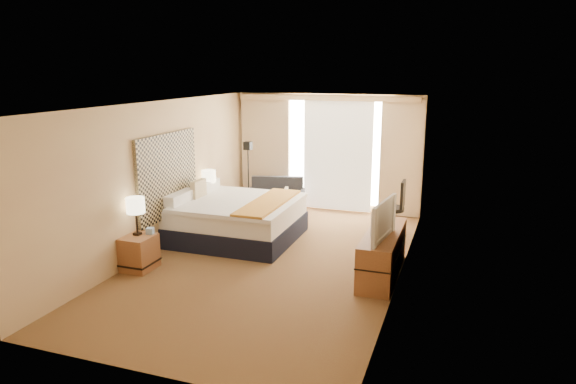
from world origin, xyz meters
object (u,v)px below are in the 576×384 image
(lamp_left, at_px, (135,206))
(television, at_px, (377,219))
(bed, at_px, (236,218))
(desk_chair, at_px, (395,211))
(nightstand_left, at_px, (139,253))
(floor_lamp, at_px, (248,164))
(lamp_right, at_px, (209,177))
(nightstand_right, at_px, (212,212))
(loveseat, at_px, (277,202))
(media_dresser, at_px, (382,253))

(lamp_left, height_order, television, television)
(bed, height_order, desk_chair, bed)
(nightstand_left, height_order, floor_lamp, floor_lamp)
(desk_chair, height_order, television, television)
(lamp_right, bearing_deg, nightstand_right, -8.01)
(lamp_left, bearing_deg, television, 10.01)
(loveseat, relative_size, lamp_right, 2.30)
(nightstand_right, height_order, lamp_right, lamp_right)
(lamp_left, xyz_separation_m, lamp_right, (0.00, 2.45, -0.01))
(desk_chair, bearing_deg, loveseat, 165.70)
(nightstand_left, height_order, bed, bed)
(lamp_left, xyz_separation_m, television, (3.70, 0.65, -0.03))
(nightstand_left, relative_size, media_dresser, 0.31)
(bed, relative_size, floor_lamp, 1.35)
(desk_chair, relative_size, television, 1.05)
(lamp_right, relative_size, television, 0.59)
(lamp_right, bearing_deg, bed, -35.28)
(media_dresser, relative_size, floor_lamp, 1.10)
(loveseat, bearing_deg, lamp_right, -140.66)
(lamp_left, bearing_deg, nightstand_right, 88.82)
(loveseat, bearing_deg, television, -63.17)
(loveseat, bearing_deg, floor_lamp, -148.80)
(bed, xyz_separation_m, desk_chair, (2.79, 1.25, 0.08))
(desk_chair, bearing_deg, television, -89.07)
(nightstand_right, bearing_deg, floor_lamp, 62.10)
(media_dresser, relative_size, desk_chair, 1.69)
(floor_lamp, height_order, lamp_right, floor_lamp)
(floor_lamp, bearing_deg, bed, -76.12)
(desk_chair, bearing_deg, nightstand_right, -169.96)
(desk_chair, xyz_separation_m, lamp_right, (-3.65, -0.64, 0.54))
(media_dresser, xyz_separation_m, television, (-0.05, -0.33, 0.64))
(nightstand_right, relative_size, bed, 0.25)
(lamp_right, bearing_deg, desk_chair, 9.99)
(bed, height_order, television, television)
(desk_chair, relative_size, lamp_right, 1.78)
(loveseat, bearing_deg, media_dresser, -59.40)
(bed, distance_m, lamp_right, 1.22)
(media_dresser, xyz_separation_m, floor_lamp, (-3.25, 2.30, 0.81))
(nightstand_left, bearing_deg, desk_chair, 41.17)
(media_dresser, xyz_separation_m, lamp_right, (-3.75, 1.46, 0.66))
(media_dresser, distance_m, loveseat, 3.93)
(nightstand_left, bearing_deg, media_dresser, 15.84)
(nightstand_left, relative_size, bed, 0.25)
(desk_chair, bearing_deg, floor_lamp, 176.18)
(lamp_right, height_order, television, television)
(nightstand_left, height_order, lamp_right, lamp_right)
(media_dresser, height_order, loveseat, loveseat)
(lamp_right, xyz_separation_m, television, (3.70, -1.79, -0.02))
(nightstand_left, xyz_separation_m, lamp_left, (-0.05, 0.06, 0.75))
(media_dresser, bearing_deg, bed, 163.62)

